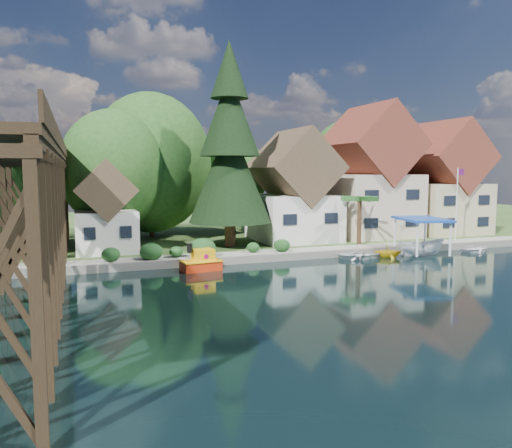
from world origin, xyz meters
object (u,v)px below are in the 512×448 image
Objects in this scene: tugboat at (201,262)px; boat_white_a at (360,254)px; house_right at (441,185)px; trestle_bridge at (31,203)px; flagpole at (458,197)px; boat_canopy at (421,240)px; boat_white_b at (476,248)px; conifer at (230,149)px; boat_yellow at (388,250)px; house_left at (293,194)px; shed at (106,213)px; house_center at (369,180)px; palm_tree at (360,200)px.

boat_white_a is at bearing 2.29° from tugboat.
house_right is at bearing 18.17° from tugboat.
trestle_bridge reaches higher than flagpole.
boat_white_a is (13.88, 0.56, -0.26)m from tugboat.
boat_canopy is 1.76× the size of boat_white_b.
conifer reaches higher than boat_white_a.
house_right reaches higher than boat_canopy.
flagpole is (-3.55, -6.59, -0.88)m from house_right.
boat_yellow is at bearing 174.42° from boat_canopy.
house_left is at bearing 16.86° from conifer.
tugboat is (6.25, -8.26, -3.19)m from shed.
boat_white_a is (-15.87, -9.21, -5.39)m from house_right.
tugboat is at bearing -173.09° from flagpole.
boat_yellow reaches higher than boat_white_b.
boat_white_a is 2.57m from boat_yellow.
house_center reaches higher than trestle_bridge.
boat_white_b is at bearing -62.91° from house_center.
trestle_bridge reaches higher than boat_white_a.
shed is (-27.00, -2.00, -2.59)m from house_center.
house_right is 0.68× the size of conifer.
house_left is 17.75m from boat_white_b.
flagpole is at bearing -8.91° from shed.
boat_white_a reaches higher than boat_white_b.
tugboat is at bearing 79.60° from boat_white_b.
boat_yellow is (0.27, -4.28, -4.06)m from palm_tree.
conifer reaches higher than shed.
house_right is 5.19× the size of boat_yellow.
house_left is at bearing 4.77° from shed.
trestle_bridge reaches higher than palm_tree.
flagpole reaches higher than boat_white_b.
boat_white_a is at bearing 3.69° from trestle_bridge.
house_center is at bearing 127.55° from flagpole.
trestle_bridge is 27.98m from palm_tree.
boat_white_b is at bearing -81.78° from boat_white_a.
house_center is 11.52m from boat_canopy.
boat_white_a is at bearing -149.88° from house_right.
boat_white_b is at bearing -72.90° from boat_yellow.
trestle_bridge is 37.51m from boat_white_b.
palm_tree is (22.40, -3.71, 0.87)m from shed.
palm_tree is 10.14m from flagpole.
tugboat is (-16.16, -4.55, -4.05)m from palm_tree.
shed is 10.84m from tugboat.
boat_yellow is at bearing 78.72° from boat_white_b.
house_left reaches higher than tugboat.
conifer is (10.77, -0.69, 5.50)m from shed.
shed is at bearing -175.76° from house_center.
flagpole is 1.25× the size of boat_canopy.
flagpole is 2.20× the size of boat_white_b.
shed reaches higher than boat_white_a.
boat_white_b is (-0.30, -2.99, -4.56)m from flagpole.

